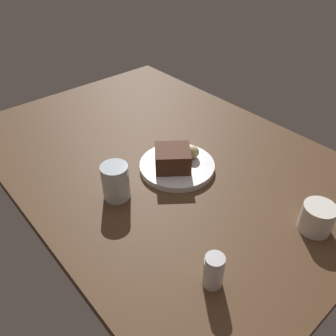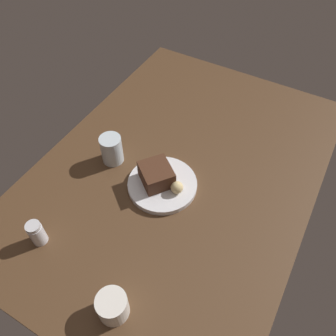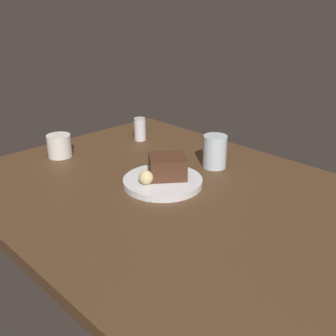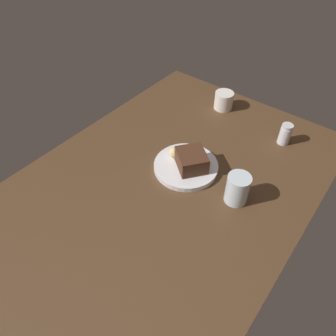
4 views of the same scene
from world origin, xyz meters
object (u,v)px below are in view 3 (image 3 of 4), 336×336
Objects in this scene: dessert_plate at (163,182)px; coffee_cup at (59,146)px; salt_shaker at (140,129)px; bread_roll at (146,177)px; water_glass at (215,151)px; chocolate_cake_slice at (168,166)px.

dessert_plate is 2.86× the size of coffee_cup.
dessert_plate is 2.70× the size of salt_shaker.
dessert_plate is 6.13cm from bread_roll.
salt_shaker is at bearing -100.85° from coffee_cup.
coffee_cup is (39.79, 28.53, -1.32)cm from water_glass.
chocolate_cake_slice is at bearing -85.41° from dessert_plate.
coffee_cup is (38.21, 8.78, 2.65)cm from dessert_plate.
water_glass reaches higher than bread_roll.
chocolate_cake_slice is 37.21cm from salt_shaker.
coffee_cup is at bearing 15.77° from chocolate_cake_slice.
water_glass is at bearing -94.57° from dessert_plate.
salt_shaker is 1.06× the size of coffee_cup.
salt_shaker is at bearing -0.40° from water_glass.
dessert_plate is at bearing -96.47° from bread_roll.
water_glass is (-34.27, 0.24, 0.94)cm from salt_shaker.
coffee_cup is (38.05, 10.74, -1.18)cm from chocolate_cake_slice.
bread_roll is at bearing 85.02° from water_glass.
chocolate_cake_slice is at bearing 151.01° from salt_shaker.
chocolate_cake_slice is 7.47cm from bread_roll.
bread_roll is at bearing 86.45° from chocolate_cake_slice.
water_glass is at bearing 179.60° from salt_shaker.
water_glass is 48.98cm from coffee_cup.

